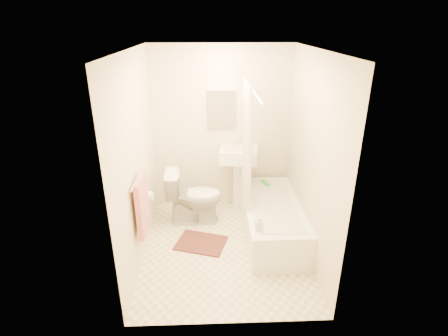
{
  "coord_description": "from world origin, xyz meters",
  "views": [
    {
      "loc": [
        -0.16,
        -3.69,
        2.67
      ],
      "look_at": [
        0.0,
        0.25,
        1.0
      ],
      "focal_mm": 28.0,
      "sensor_mm": 36.0,
      "label": 1
    }
  ],
  "objects_px": {
    "toilet": "(194,197)",
    "bath_mat": "(201,243)",
    "soap_bottle": "(259,223)",
    "bathtub": "(272,219)",
    "sink": "(239,176)"
  },
  "relations": [
    {
      "from": "sink",
      "to": "soap_bottle",
      "type": "relative_size",
      "value": 6.08
    },
    {
      "from": "toilet",
      "to": "sink",
      "type": "xyz_separation_m",
      "value": [
        0.66,
        0.38,
        0.14
      ]
    },
    {
      "from": "bathtub",
      "to": "bath_mat",
      "type": "height_order",
      "value": "bathtub"
    },
    {
      "from": "bath_mat",
      "to": "soap_bottle",
      "type": "xyz_separation_m",
      "value": [
        0.68,
        -0.42,
        0.54
      ]
    },
    {
      "from": "bathtub",
      "to": "toilet",
      "type": "bearing_deg",
      "value": 160.14
    },
    {
      "from": "toilet",
      "to": "bath_mat",
      "type": "xyz_separation_m",
      "value": [
        0.1,
        -0.57,
        -0.38
      ]
    },
    {
      "from": "toilet",
      "to": "sink",
      "type": "bearing_deg",
      "value": -62.26
    },
    {
      "from": "bathtub",
      "to": "bath_mat",
      "type": "distance_m",
      "value": 0.99
    },
    {
      "from": "toilet",
      "to": "soap_bottle",
      "type": "bearing_deg",
      "value": -144.19
    },
    {
      "from": "toilet",
      "to": "bathtub",
      "type": "distance_m",
      "value": 1.12
    },
    {
      "from": "bath_mat",
      "to": "sink",
      "type": "bearing_deg",
      "value": 59.9
    },
    {
      "from": "toilet",
      "to": "soap_bottle",
      "type": "relative_size",
      "value": 4.54
    },
    {
      "from": "bathtub",
      "to": "bath_mat",
      "type": "bearing_deg",
      "value": -168.37
    },
    {
      "from": "toilet",
      "to": "sink",
      "type": "height_order",
      "value": "sink"
    },
    {
      "from": "toilet",
      "to": "bath_mat",
      "type": "bearing_deg",
      "value": -172.35
    }
  ]
}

